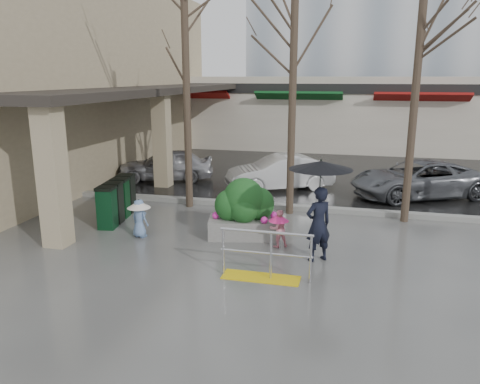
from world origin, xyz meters
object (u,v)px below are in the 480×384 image
at_px(tree_mideast, 420,43).
at_px(car_b, 280,172).
at_px(child_blue, 139,214).
at_px(car_c, 418,179).
at_px(child_pink, 279,226).
at_px(news_boxes, 117,200).
at_px(tree_west, 185,39).
at_px(handrail, 264,261).
at_px(car_a, 166,165).
at_px(tree_midwest, 294,31).
at_px(planter, 244,209).
at_px(woman, 319,198).

distance_m(tree_mideast, car_b, 6.59).
xyz_separation_m(child_blue, car_c, (7.38, 6.05, 0.02)).
bearing_deg(child_pink, car_b, -109.73).
distance_m(child_blue, news_boxes, 1.78).
bearing_deg(child_pink, news_boxes, -41.29).
height_order(tree_west, tree_mideast, tree_west).
relative_size(handrail, car_a, 0.51).
xyz_separation_m(tree_midwest, child_blue, (-3.43, -3.07, -4.63)).
xyz_separation_m(tree_west, tree_midwest, (3.20, 0.00, 0.15)).
relative_size(child_blue, planter, 0.52).
height_order(tree_midwest, child_blue, tree_midwest).
distance_m(car_a, car_c, 9.37).
bearing_deg(tree_west, woman, -39.34).
bearing_deg(child_blue, car_a, -53.10).
xyz_separation_m(child_blue, car_b, (2.63, 6.02, 0.02)).
xyz_separation_m(woman, car_b, (-1.93, 6.50, -0.81)).
bearing_deg(car_b, handrail, -20.82).
bearing_deg(car_c, tree_midwest, -78.01).
distance_m(tree_west, planter, 5.50).
bearing_deg(tree_west, car_a, 123.11).
distance_m(tree_west, car_c, 8.94).
bearing_deg(planter, news_boxes, 171.72).
relative_size(tree_west, car_a, 1.84).
height_order(tree_mideast, child_pink, tree_mideast).
distance_m(tree_mideast, planter, 6.31).
distance_m(planter, news_boxes, 3.93).
height_order(tree_west, car_a, tree_west).
bearing_deg(tree_midwest, tree_mideast, -0.00).
bearing_deg(planter, car_b, 89.63).
height_order(child_blue, planter, planter).
bearing_deg(planter, car_a, 128.34).
xyz_separation_m(tree_midwest, woman, (1.13, -3.55, -3.79)).
bearing_deg(child_pink, handrail, 61.70).
xyz_separation_m(handrail, tree_midwest, (-0.16, 4.80, 4.86)).
bearing_deg(child_pink, car_c, -151.70).
distance_m(tree_mideast, car_c, 5.22).
distance_m(woman, car_a, 9.57).
xyz_separation_m(tree_west, news_boxes, (-1.51, -1.84, -4.50)).
xyz_separation_m(tree_west, child_pink, (3.34, -2.91, -4.56)).
distance_m(tree_mideast, news_boxes, 9.27).
xyz_separation_m(tree_mideast, car_c, (0.65, 2.99, -4.23)).
bearing_deg(car_c, tree_west, -92.42).
distance_m(woman, child_blue, 4.66).
relative_size(planter, car_c, 0.42).
height_order(tree_midwest, woman, tree_midwest).
bearing_deg(tree_west, car_c, 22.66).
bearing_deg(tree_west, handrail, -55.01).
xyz_separation_m(handrail, child_pink, (-0.02, 1.89, 0.15)).
bearing_deg(car_a, tree_mideast, 51.26).
height_order(child_pink, news_boxes, news_boxes).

